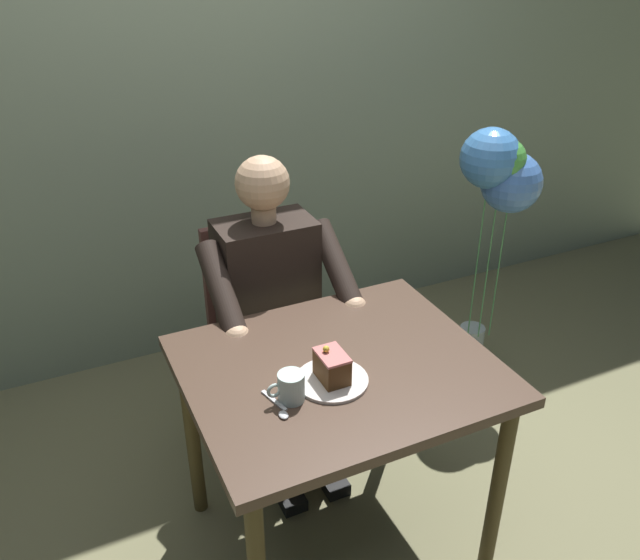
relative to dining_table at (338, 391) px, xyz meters
The scene contains 10 objects.
ground_plane 0.65m from the dining_table, ahead, with size 14.00×14.00×0.00m, color #787551.
cafe_rear_panel 1.69m from the dining_table, 90.00° to the right, with size 6.40×0.12×3.00m, color gray.
dining_table is the anchor object (origin of this frame).
chair 0.72m from the dining_table, 90.00° to the right, with size 0.42×0.42×0.90m.
seated_person 0.53m from the dining_table, 90.00° to the right, with size 0.53×0.58×1.23m.
dessert_plate 0.13m from the dining_table, 49.12° to the left, with size 0.22×0.22×0.01m, color silver.
cake_slice 0.17m from the dining_table, 48.98° to the left, with size 0.08×0.11×0.11m.
coffee_cup 0.26m from the dining_table, 24.35° to the left, with size 0.11×0.08×0.09m.
dessert_spoon 0.29m from the dining_table, 25.28° to the left, with size 0.04×0.14×0.01m.
balloon_display 1.23m from the dining_table, 150.69° to the right, with size 0.35×0.29×1.21m.
Camera 1 is at (0.74, 1.45, 1.94)m, focal length 36.91 mm.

